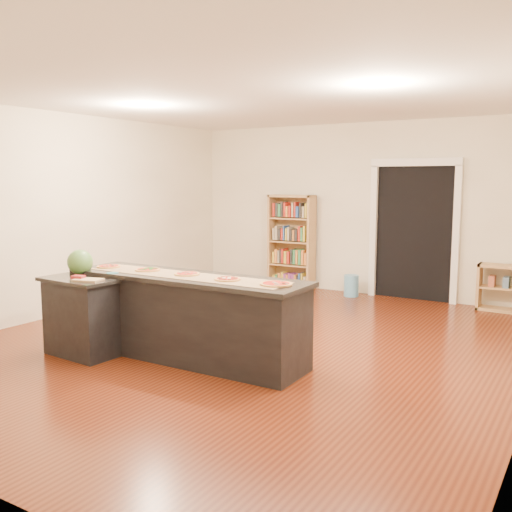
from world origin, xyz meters
The scene contains 17 objects.
room centered at (0.00, 0.00, 1.40)m, with size 6.00×7.00×2.80m.
doorway centered at (0.90, 3.46, 1.20)m, with size 1.40×0.09×2.21m.
kitchen_island centered at (-0.25, -0.79, 0.45)m, with size 2.70×0.73×0.89m.
side_counter centered at (-1.28, -1.23, 0.43)m, with size 0.85×0.62×0.84m.
bookshelf centered at (-1.18, 3.31, 0.81)m, with size 0.81×0.29×1.62m, color tan.
low_shelf centered at (2.25, 3.31, 0.34)m, with size 0.67×0.29×0.67m, color tan.
waste_bin centered at (0.00, 3.17, 0.17)m, with size 0.24×0.24×0.35m, color #599AC7.
kraft_paper centered at (-0.25, -0.81, 0.89)m, with size 2.35×0.42×0.00m, color olive.
watermelon centered at (-1.46, -1.13, 0.98)m, with size 0.28×0.28×0.28m, color #144214.
cutting_board centered at (-1.08, -1.36, 0.85)m, with size 0.28×0.19×0.02m, color tan.
package_red centered at (-1.21, -1.37, 0.87)m, with size 0.13×0.09×0.04m, color maroon.
package_teal centered at (-1.02, -1.08, 0.87)m, with size 0.14×0.14×0.05m, color #195966.
pizza_a centered at (-1.33, -0.83, 0.91)m, with size 0.27×0.27×0.02m.
pizza_b centered at (-0.79, -0.78, 0.91)m, with size 0.27×0.27×0.02m.
pizza_c centered at (-0.25, -0.77, 0.91)m, with size 0.27×0.27×0.02m.
pizza_d centered at (0.29, -0.81, 0.91)m, with size 0.25×0.25×0.02m.
pizza_e centered at (0.83, -0.79, 0.91)m, with size 0.31×0.31×0.02m.
Camera 1 is at (3.43, -5.41, 1.88)m, focal length 40.00 mm.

